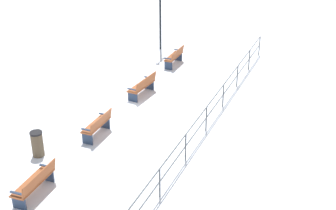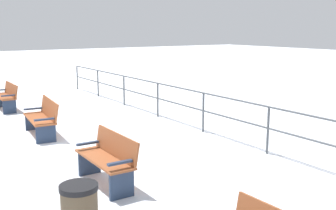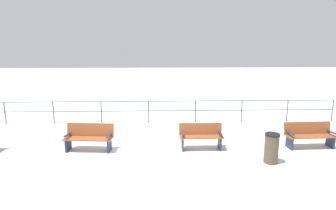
% 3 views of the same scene
% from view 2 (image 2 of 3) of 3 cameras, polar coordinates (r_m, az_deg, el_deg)
% --- Properties ---
extents(ground_plane, '(80.00, 80.00, 0.00)m').
position_cam_2_polar(ground_plane, '(8.58, -13.73, -6.91)').
color(ground_plane, white).
rests_on(ground_plane, ground).
extents(bench_nearest, '(0.49, 1.50, 0.84)m').
position_cam_2_polar(bench_nearest, '(13.75, -21.75, 1.20)').
color(bench_nearest, brown).
rests_on(bench_nearest, ground).
extents(bench_second, '(0.69, 1.62, 0.87)m').
position_cam_2_polar(bench_second, '(10.19, -17.20, -1.66)').
color(bench_second, brown).
rests_on(bench_second, ground).
extents(bench_third, '(0.51, 1.45, 0.86)m').
position_cam_2_polar(bench_third, '(6.80, -8.46, -7.40)').
color(bench_third, brown).
rests_on(bench_third, ground).
extents(waterfront_railing, '(0.05, 17.13, 1.01)m').
position_cam_2_polar(waterfront_railing, '(10.06, 4.99, 0.00)').
color(waterfront_railing, '#4C5156').
rests_on(waterfront_railing, ground).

